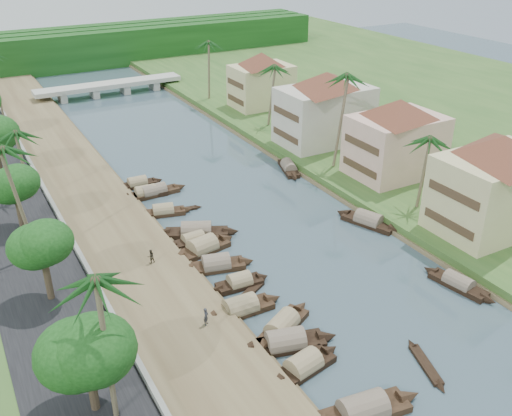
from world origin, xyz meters
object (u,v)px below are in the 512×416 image
building_near (496,182)px  person_near (206,316)px  sampan_1 (303,367)px  sampan_0 (363,411)px  bridge (109,86)px

building_near → person_near: 32.97m
sampan_1 → person_near: person_near is taller
sampan_0 → sampan_1: size_ratio=1.25×
building_near → person_near: (-32.62, 0.18, -4.80)m
sampan_1 → building_near: bearing=4.0°
sampan_0 → sampan_1: 5.70m
bridge → building_near: (18.99, -74.00, 4.66)m
building_near → sampan_0: size_ratio=1.55×
sampan_0 → person_near: bearing=120.5°
sampan_0 → person_near: 14.41m
building_near → person_near: bearing=179.7°
building_near → sampan_1: (-28.19, -7.47, -5.97)m
bridge → sampan_1: bearing=-96.4°
bridge → building_near: building_near is taller
bridge → sampan_0: size_ratio=2.92×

